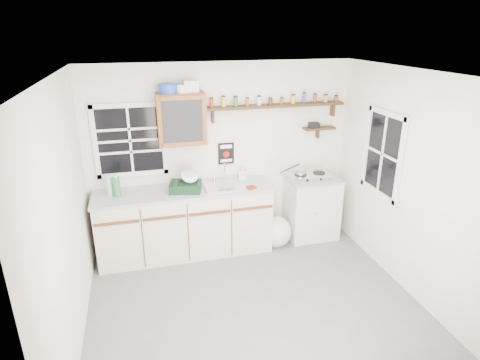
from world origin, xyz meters
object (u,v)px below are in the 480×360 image
Objects in this scene: main_cabinet at (185,222)px; hotplate at (310,176)px; dish_rack at (187,184)px; spice_shelf at (275,105)px; upper_cabinet at (181,119)px; right_cabinet at (311,207)px.

main_cabinet is 4.05× the size of hotplate.
dish_rack is at bearing -46.17° from main_cabinet.
upper_cabinet is at bearing -176.88° from spice_shelf.
spice_shelf is 1.11m from hotplate.
hotplate is (0.47, -0.21, -0.98)m from spice_shelf.
hotplate is (1.77, 0.01, 0.49)m from main_cabinet.
spice_shelf is (1.27, 0.07, 0.11)m from upper_cabinet.
hotplate is (-0.07, -0.02, 0.49)m from right_cabinet.
main_cabinet is 1.84m from right_cabinet.
hotplate reaches higher than main_cabinet.
hotplate reaches higher than right_cabinet.
main_cabinet is at bearing 146.97° from dish_rack.
right_cabinet is (1.83, 0.03, -0.01)m from main_cabinet.
upper_cabinet reaches higher than dish_rack.
dish_rack is (0.04, -0.04, 0.55)m from main_cabinet.
hotplate is at bearing 14.65° from dish_rack.
right_cabinet is at bearing 15.23° from dish_rack.
main_cabinet is 2.54× the size of right_cabinet.
spice_shelf reaches higher than main_cabinet.
spice_shelf is 3.35× the size of hotplate.
upper_cabinet is 1.43× the size of dish_rack.
hotplate is (1.73, -0.14, -0.88)m from upper_cabinet.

